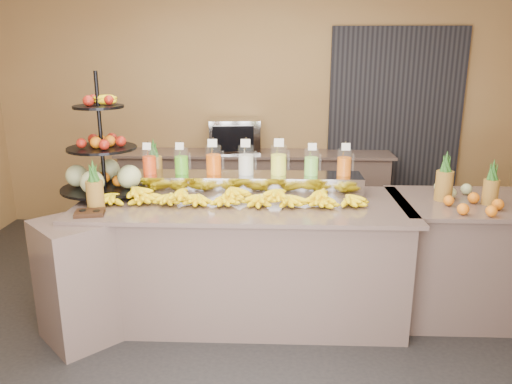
# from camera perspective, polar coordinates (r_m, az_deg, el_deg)

# --- Properties ---
(ground) EXTENTS (6.00, 6.00, 0.00)m
(ground) POSITION_cam_1_polar(r_m,az_deg,el_deg) (3.89, -1.65, -15.72)
(ground) COLOR black
(ground) RESTS_ON ground
(room_envelope) EXTENTS (6.04, 5.02, 2.82)m
(room_envelope) POSITION_cam_1_polar(r_m,az_deg,el_deg) (4.10, 1.58, 13.60)
(room_envelope) COLOR olive
(room_envelope) RESTS_ON ground
(buffet_counter) EXTENTS (2.75, 1.25, 0.93)m
(buffet_counter) POSITION_cam_1_polar(r_m,az_deg,el_deg) (3.91, -3.15, -7.84)
(buffet_counter) COLOR gray
(buffet_counter) RESTS_ON ground
(right_counter) EXTENTS (1.08, 0.88, 0.93)m
(right_counter) POSITION_cam_1_polar(r_m,az_deg,el_deg) (4.28, 22.20, -6.88)
(right_counter) COLOR gray
(right_counter) RESTS_ON ground
(back_ledge) EXTENTS (3.10, 0.55, 0.93)m
(back_ledge) POSITION_cam_1_polar(r_m,az_deg,el_deg) (5.78, -0.20, 0.07)
(back_ledge) COLOR gray
(back_ledge) RESTS_ON ground
(pitcher_tray) EXTENTS (1.85, 0.30, 0.15)m
(pitcher_tray) POSITION_cam_1_polar(r_m,az_deg,el_deg) (4.03, -1.13, 1.01)
(pitcher_tray) COLOR gray
(pitcher_tray) RESTS_ON buffet_counter
(juice_pitcher_orange_a) EXTENTS (0.11, 0.12, 0.27)m
(juice_pitcher_orange_a) POSITION_cam_1_polar(r_m,az_deg,el_deg) (4.11, -12.09, 3.33)
(juice_pitcher_orange_a) COLOR silver
(juice_pitcher_orange_a) RESTS_ON pitcher_tray
(juice_pitcher_green) EXTENTS (0.11, 0.12, 0.27)m
(juice_pitcher_green) POSITION_cam_1_polar(r_m,az_deg,el_deg) (4.05, -8.52, 3.36)
(juice_pitcher_green) COLOR silver
(juice_pitcher_green) RESTS_ON pitcher_tray
(juice_pitcher_orange_b) EXTENTS (0.13, 0.13, 0.30)m
(juice_pitcher_orange_b) POSITION_cam_1_polar(r_m,az_deg,el_deg) (4.01, -4.87, 3.50)
(juice_pitcher_orange_b) COLOR silver
(juice_pitcher_orange_b) RESTS_ON pitcher_tray
(juice_pitcher_milk) EXTENTS (0.13, 0.13, 0.31)m
(juice_pitcher_milk) POSITION_cam_1_polar(r_m,az_deg,el_deg) (3.99, -1.15, 3.49)
(juice_pitcher_milk) COLOR silver
(juice_pitcher_milk) RESTS_ON pitcher_tray
(juice_pitcher_lemon) EXTENTS (0.13, 0.13, 0.31)m
(juice_pitcher_lemon) POSITION_cam_1_polar(r_m,az_deg,el_deg) (3.98, 2.60, 3.48)
(juice_pitcher_lemon) COLOR silver
(juice_pitcher_lemon) RESTS_ON pitcher_tray
(juice_pitcher_lime) EXTENTS (0.11, 0.12, 0.28)m
(juice_pitcher_lime) POSITION_cam_1_polar(r_m,az_deg,el_deg) (3.99, 6.34, 3.26)
(juice_pitcher_lime) COLOR silver
(juice_pitcher_lime) RESTS_ON pitcher_tray
(juice_pitcher_orange_c) EXTENTS (0.11, 0.12, 0.28)m
(juice_pitcher_orange_c) POSITION_cam_1_polar(r_m,az_deg,el_deg) (4.02, 10.04, 3.21)
(juice_pitcher_orange_c) COLOR silver
(juice_pitcher_orange_c) RESTS_ON pitcher_tray
(banana_heap) EXTENTS (2.01, 0.18, 0.17)m
(banana_heap) POSITION_cam_1_polar(r_m,az_deg,el_deg) (3.73, -3.03, -0.32)
(banana_heap) COLOR #FFEA0C
(banana_heap) RESTS_ON buffet_counter
(fruit_stand) EXTENTS (0.86, 0.86, 0.96)m
(fruit_stand) POSITION_cam_1_polar(r_m,az_deg,el_deg) (4.09, -16.42, 3.01)
(fruit_stand) COLOR black
(fruit_stand) RESTS_ON buffet_counter
(condiment_caddy) EXTENTS (0.22, 0.19, 0.03)m
(condiment_caddy) POSITION_cam_1_polar(r_m,az_deg,el_deg) (3.67, -18.47, -2.27)
(condiment_caddy) COLOR black
(condiment_caddy) RESTS_ON buffet_counter
(pineapple_left_a) EXTENTS (0.12, 0.12, 0.37)m
(pineapple_left_a) POSITION_cam_1_polar(r_m,az_deg,el_deg) (3.76, -17.94, 0.09)
(pineapple_left_a) COLOR brown
(pineapple_left_a) RESTS_ON buffet_counter
(pineapple_left_b) EXTENTS (0.13, 0.13, 0.41)m
(pineapple_left_b) POSITION_cam_1_polar(r_m,az_deg,el_deg) (4.31, -11.53, 2.73)
(pineapple_left_b) COLOR brown
(pineapple_left_b) RESTS_ON buffet_counter
(right_fruit_pile) EXTENTS (0.43, 0.41, 0.23)m
(right_fruit_pile) POSITION_cam_1_polar(r_m,az_deg,el_deg) (3.99, 23.11, -0.47)
(right_fruit_pile) COLOR brown
(right_fruit_pile) RESTS_ON right_counter
(oven_warmer) EXTENTS (0.60, 0.45, 0.37)m
(oven_warmer) POSITION_cam_1_polar(r_m,az_deg,el_deg) (5.65, -2.47, 6.45)
(oven_warmer) COLOR gray
(oven_warmer) RESTS_ON back_ledge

